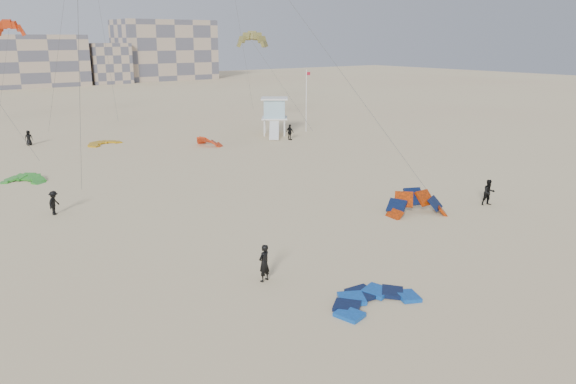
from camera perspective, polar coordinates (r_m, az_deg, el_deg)
ground at (r=27.57m, az=8.22°, el=-8.72°), size 320.00×320.00×0.00m
kite_ground_blue at (r=25.22m, az=8.66°, el=-11.13°), size 4.11×4.28×0.71m
kite_ground_orange at (r=37.85m, az=12.92°, el=-2.22°), size 5.32×5.32×4.08m
kite_ground_green at (r=49.98m, az=-25.26°, el=0.94°), size 4.89×4.92×1.76m
kite_ground_red_far at (r=61.29m, az=-8.07°, el=4.70°), size 3.83×3.71×2.94m
kite_ground_yellow at (r=64.58m, az=-18.21°, el=4.62°), size 4.47×4.59×0.60m
kitesurfer_main at (r=26.73m, az=-2.45°, el=-7.21°), size 0.77×0.61×1.84m
kitesurfer_b at (r=41.09m, az=19.73°, el=-0.04°), size 1.08×0.99×1.80m
kitesurfer_c at (r=39.65m, az=-22.68°, el=-1.03°), size 1.15×1.16×1.60m
kitesurfer_d at (r=63.93m, az=0.19°, el=6.10°), size 0.64×1.11×1.78m
kitesurfer_e at (r=66.81m, az=-24.85°, el=5.01°), size 0.82×0.56×1.62m
kitesurfer_f at (r=82.74m, az=-0.98°, el=8.20°), size 0.86×1.70×1.75m
kite_fly_olive at (r=69.76m, az=-3.70°, el=15.05°), size 5.09×12.21×11.36m
kite_fly_red at (r=79.48m, az=-26.48°, el=14.55°), size 5.43×5.26×12.78m
lifeguard_tower_near at (r=67.37m, az=-1.35°, el=7.68°), size 4.35×6.61×4.40m
flagpole at (r=69.52m, az=1.88°, el=9.39°), size 0.61×0.09×7.52m
condo_mid at (r=150.43m, az=-26.32°, el=11.84°), size 32.00×16.00×12.00m
condo_east at (r=164.44m, az=-12.40°, el=13.90°), size 26.00×14.00×16.00m
condo_fill_right at (r=154.16m, az=-17.94°, el=12.34°), size 10.00×10.00×10.00m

